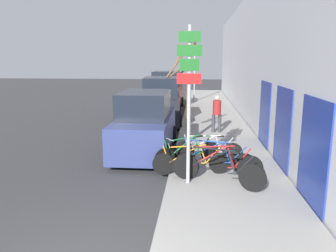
{
  "coord_description": "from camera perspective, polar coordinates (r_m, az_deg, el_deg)",
  "views": [
    {
      "loc": [
        1.73,
        -4.05,
        3.26
      ],
      "look_at": [
        0.83,
        6.14,
        1.17
      ],
      "focal_mm": 35.0,
      "sensor_mm": 36.0,
      "label": 1
    }
  ],
  "objects": [
    {
      "name": "ground_plane",
      "position": [
        15.69,
        -1.41,
        -0.46
      ],
      "size": [
        80.0,
        80.0,
        0.0
      ],
      "primitive_type": "plane",
      "color": "#333335"
    },
    {
      "name": "sidewalk_curb",
      "position": [
        18.35,
        7.68,
        1.43
      ],
      "size": [
        3.2,
        32.0,
        0.15
      ],
      "color": "gray",
      "rests_on": "ground"
    },
    {
      "name": "building_facade",
      "position": [
        18.17,
        13.58,
        11.13
      ],
      "size": [
        0.23,
        32.0,
        6.5
      ],
      "color": "#BCBCC1",
      "rests_on": "ground"
    },
    {
      "name": "signpost",
      "position": [
        8.0,
        3.68,
        5.36
      ],
      "size": [
        0.6,
        0.11,
        3.9
      ],
      "color": "#939399",
      "rests_on": "sidewalk_curb"
    },
    {
      "name": "bicycle_0",
      "position": [
        8.38,
        8.66,
        -7.42
      ],
      "size": [
        2.22,
        1.15,
        0.95
      ],
      "rotation": [
        0.0,
        0.0,
        1.1
      ],
      "color": "black",
      "rests_on": "sidewalk_curb"
    },
    {
      "name": "bicycle_1",
      "position": [
        8.67,
        8.68,
        -6.79
      ],
      "size": [
        2.34,
        0.44,
        0.94
      ],
      "rotation": [
        0.0,
        0.0,
        1.58
      ],
      "color": "black",
      "rests_on": "sidewalk_curb"
    },
    {
      "name": "bicycle_2",
      "position": [
        9.03,
        4.15,
        -6.19
      ],
      "size": [
        2.15,
        0.48,
        0.84
      ],
      "rotation": [
        0.0,
        0.0,
        1.72
      ],
      "color": "black",
      "rests_on": "sidewalk_curb"
    },
    {
      "name": "bicycle_3",
      "position": [
        9.24,
        7.95,
        -5.66
      ],
      "size": [
        2.28,
        1.01,
        0.92
      ],
      "rotation": [
        0.0,
        0.0,
        1.16
      ],
      "color": "black",
      "rests_on": "sidewalk_curb"
    },
    {
      "name": "bicycle_4",
      "position": [
        9.67,
        3.51,
        -4.82
      ],
      "size": [
        1.87,
        1.32,
        0.92
      ],
      "rotation": [
        0.0,
        0.0,
        2.18
      ],
      "color": "black",
      "rests_on": "sidewalk_curb"
    },
    {
      "name": "bicycle_5",
      "position": [
        10.15,
        7.03,
        -4.21
      ],
      "size": [
        2.1,
        0.44,
        0.86
      ],
      "rotation": [
        0.0,
        0.0,
        1.52
      ],
      "color": "black",
      "rests_on": "sidewalk_curb"
    },
    {
      "name": "parked_car_0",
      "position": [
        11.56,
        -3.92,
        0.18
      ],
      "size": [
        2.01,
        4.75,
        2.17
      ],
      "rotation": [
        0.0,
        0.0,
        0.0
      ],
      "color": "navy",
      "rests_on": "ground"
    },
    {
      "name": "parked_car_1",
      "position": [
        16.8,
        -1.2,
        4.07
      ],
      "size": [
        2.29,
        4.68,
        2.38
      ],
      "rotation": [
        0.0,
        0.0,
        0.07
      ],
      "color": "black",
      "rests_on": "ground"
    },
    {
      "name": "parked_car_2",
      "position": [
        21.82,
        -0.24,
        5.91
      ],
      "size": [
        2.13,
        4.28,
        2.49
      ],
      "rotation": [
        0.0,
        0.0,
        -0.04
      ],
      "color": "maroon",
      "rests_on": "ground"
    },
    {
      "name": "pedestrian_near",
      "position": [
        14.24,
        8.51,
        2.56
      ],
      "size": [
        0.42,
        0.35,
        1.59
      ],
      "rotation": [
        0.0,
        0.0,
        0.08
      ],
      "color": "#333338",
      "rests_on": "sidewalk_curb"
    },
    {
      "name": "street_tree",
      "position": [
        12.21,
        3.19,
        4.62
      ],
      "size": [
        0.9,
        1.16,
        3.82
      ],
      "color": "brown",
      "rests_on": "sidewalk_curb"
    },
    {
      "name": "traffic_light",
      "position": [
        24.55,
        4.67,
        10.97
      ],
      "size": [
        0.2,
        0.3,
        4.5
      ],
      "color": "#939399",
      "rests_on": "sidewalk_curb"
    }
  ]
}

